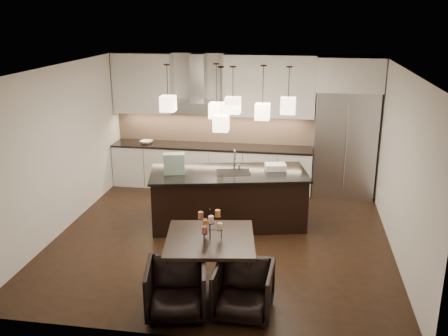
% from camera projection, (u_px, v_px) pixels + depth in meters
% --- Properties ---
extents(floor, '(5.50, 5.50, 0.02)m').
position_uv_depth(floor, '(222.00, 237.00, 8.41)').
color(floor, black).
rests_on(floor, ground).
extents(ceiling, '(5.50, 5.50, 0.02)m').
position_uv_depth(ceiling, '(222.00, 68.00, 7.56)').
color(ceiling, white).
rests_on(ceiling, wall_back).
extents(wall_back, '(5.50, 0.02, 2.80)m').
position_uv_depth(wall_back, '(243.00, 121.00, 10.58)').
color(wall_back, silver).
rests_on(wall_back, ground).
extents(wall_front, '(5.50, 0.02, 2.80)m').
position_uv_depth(wall_front, '(181.00, 227.00, 5.38)').
color(wall_front, silver).
rests_on(wall_front, ground).
extents(wall_left, '(0.02, 5.50, 2.80)m').
position_uv_depth(wall_left, '(61.00, 150.00, 8.39)').
color(wall_left, silver).
rests_on(wall_left, ground).
extents(wall_right, '(0.02, 5.50, 2.80)m').
position_uv_depth(wall_right, '(401.00, 165.00, 7.57)').
color(wall_right, silver).
rests_on(wall_right, ground).
extents(refrigerator, '(1.20, 0.72, 2.15)m').
position_uv_depth(refrigerator, '(344.00, 144.00, 10.00)').
color(refrigerator, '#B7B7BA').
rests_on(refrigerator, floor).
extents(fridge_panel, '(1.26, 0.72, 0.65)m').
position_uv_depth(fridge_panel, '(350.00, 74.00, 9.58)').
color(fridge_panel, silver).
rests_on(fridge_panel, refrigerator).
extents(lower_cabinets, '(4.21, 0.62, 0.88)m').
position_uv_depth(lower_cabinets, '(212.00, 167.00, 10.65)').
color(lower_cabinets, silver).
rests_on(lower_cabinets, floor).
extents(countertop, '(4.21, 0.66, 0.04)m').
position_uv_depth(countertop, '(211.00, 146.00, 10.51)').
color(countertop, black).
rests_on(countertop, lower_cabinets).
extents(backsplash, '(4.21, 0.02, 0.63)m').
position_uv_depth(backsplash, '(214.00, 128.00, 10.69)').
color(backsplash, tan).
rests_on(backsplash, countertop).
extents(upper_cab_left, '(1.25, 0.35, 1.25)m').
position_uv_depth(upper_cab_left, '(143.00, 83.00, 10.48)').
color(upper_cab_left, silver).
rests_on(upper_cab_left, wall_back).
extents(upper_cab_right, '(1.85, 0.35, 1.25)m').
position_uv_depth(upper_cab_right, '(269.00, 86.00, 10.08)').
color(upper_cab_right, silver).
rests_on(upper_cab_right, wall_back).
extents(hood_canopy, '(0.90, 0.52, 0.24)m').
position_uv_depth(hood_canopy, '(197.00, 107.00, 10.36)').
color(hood_canopy, '#B7B7BA').
rests_on(hood_canopy, wall_back).
extents(hood_chimney, '(0.30, 0.28, 0.96)m').
position_uv_depth(hood_chimney, '(198.00, 77.00, 10.28)').
color(hood_chimney, '#B7B7BA').
rests_on(hood_chimney, hood_canopy).
extents(fruit_bowl, '(0.31, 0.31, 0.06)m').
position_uv_depth(fruit_bowl, '(146.00, 142.00, 10.66)').
color(fruit_bowl, silver).
rests_on(fruit_bowl, countertop).
extents(island_body, '(2.78, 1.58, 0.92)m').
position_uv_depth(island_body, '(229.00, 199.00, 8.78)').
color(island_body, black).
rests_on(island_body, floor).
extents(island_top, '(2.88, 1.68, 0.04)m').
position_uv_depth(island_top, '(229.00, 173.00, 8.64)').
color(island_top, black).
rests_on(island_top, island_body).
extents(faucet, '(0.16, 0.27, 0.40)m').
position_uv_depth(faucet, '(234.00, 159.00, 8.68)').
color(faucet, silver).
rests_on(faucet, island_top).
extents(tote_bag, '(0.39, 0.26, 0.36)m').
position_uv_depth(tote_bag, '(174.00, 164.00, 8.51)').
color(tote_bag, '#1A4C32').
rests_on(tote_bag, island_top).
extents(food_container, '(0.40, 0.32, 0.10)m').
position_uv_depth(food_container, '(275.00, 167.00, 8.75)').
color(food_container, silver).
rests_on(food_container, island_top).
extents(dining_table, '(1.35, 1.35, 0.71)m').
position_uv_depth(dining_table, '(210.00, 261.00, 6.84)').
color(dining_table, black).
rests_on(dining_table, floor).
extents(candelabra, '(0.39, 0.39, 0.42)m').
position_uv_depth(candelabra, '(210.00, 223.00, 6.67)').
color(candelabra, black).
rests_on(candelabra, dining_table).
extents(candle_a, '(0.08, 0.08, 0.09)m').
position_uv_depth(candle_a, '(220.00, 226.00, 6.68)').
color(candle_a, beige).
rests_on(candle_a, candelabra).
extents(candle_b, '(0.08, 0.08, 0.09)m').
position_uv_depth(candle_b, '(205.00, 223.00, 6.79)').
color(candle_b, '#C86F31').
rests_on(candle_b, candelabra).
extents(candle_c, '(0.08, 0.08, 0.09)m').
position_uv_depth(candle_c, '(205.00, 230.00, 6.57)').
color(candle_c, '#9D4D38').
rests_on(candle_c, candelabra).
extents(candle_d, '(0.08, 0.08, 0.09)m').
position_uv_depth(candle_d, '(218.00, 213.00, 6.72)').
color(candle_d, '#C86F31').
rests_on(candle_d, candelabra).
extents(candle_e, '(0.08, 0.08, 0.09)m').
position_uv_depth(candle_e, '(201.00, 215.00, 6.65)').
color(candle_e, '#9D4D38').
rests_on(candle_e, candelabra).
extents(candle_f, '(0.08, 0.08, 0.09)m').
position_uv_depth(candle_f, '(211.00, 219.00, 6.52)').
color(candle_f, beige).
rests_on(candle_f, candelabra).
extents(armchair_left, '(0.87, 0.88, 0.69)m').
position_uv_depth(armchair_left, '(176.00, 289.00, 6.17)').
color(armchair_left, black).
rests_on(armchair_left, floor).
extents(armchair_right, '(0.74, 0.76, 0.66)m').
position_uv_depth(armchair_right, '(243.00, 290.00, 6.17)').
color(armchair_right, black).
rests_on(armchair_right, floor).
extents(pendant_a, '(0.24, 0.24, 0.26)m').
position_uv_depth(pendant_a, '(168.00, 104.00, 8.38)').
color(pendant_a, beige).
rests_on(pendant_a, ceiling).
extents(pendant_b, '(0.24, 0.24, 0.26)m').
position_uv_depth(pendant_b, '(217.00, 110.00, 8.54)').
color(pendant_b, beige).
rests_on(pendant_b, ceiling).
extents(pendant_c, '(0.24, 0.24, 0.26)m').
position_uv_depth(pendant_c, '(233.00, 105.00, 8.05)').
color(pendant_c, beige).
rests_on(pendant_c, ceiling).
extents(pendant_d, '(0.24, 0.24, 0.26)m').
position_uv_depth(pendant_d, '(262.00, 112.00, 8.27)').
color(pendant_d, beige).
rests_on(pendant_d, ceiling).
extents(pendant_e, '(0.24, 0.24, 0.26)m').
position_uv_depth(pendant_e, '(288.00, 106.00, 8.06)').
color(pendant_e, beige).
rests_on(pendant_e, ceiling).
extents(pendant_f, '(0.24, 0.24, 0.26)m').
position_uv_depth(pendant_f, '(221.00, 123.00, 8.12)').
color(pendant_f, beige).
rests_on(pendant_f, ceiling).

